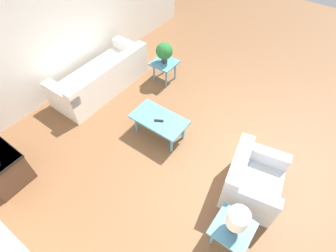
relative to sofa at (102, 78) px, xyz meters
name	(u,v)px	position (x,y,z in m)	size (l,w,h in m)	color
ground_plane	(195,137)	(-2.34, -0.01, -0.28)	(14.00, 14.00, 0.00)	brown
wall_right	(65,19)	(0.72, -0.01, 1.07)	(0.12, 7.20, 2.70)	white
sofa	(102,78)	(0.00, 0.00, 0.00)	(0.86, 2.11, 0.73)	white
armchair	(251,181)	(-3.56, 0.44, 0.03)	(0.93, 1.04, 0.77)	silver
coffee_table	(159,121)	(-1.76, 0.32, 0.09)	(0.98, 0.54, 0.43)	teal
side_table_plant	(164,65)	(-0.89, -1.02, 0.11)	(0.50, 0.50, 0.47)	teal
side_table_lamp	(232,230)	(-3.67, 1.29, 0.11)	(0.50, 0.50, 0.47)	teal
potted_plant	(164,51)	(-0.89, -1.02, 0.45)	(0.35, 0.35, 0.45)	#333338
table_lamp	(237,220)	(-3.67, 1.29, 0.45)	(0.26, 0.26, 0.42)	#333333
remote_control	(159,121)	(-1.79, 0.37, 0.16)	(0.16, 0.11, 0.02)	black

